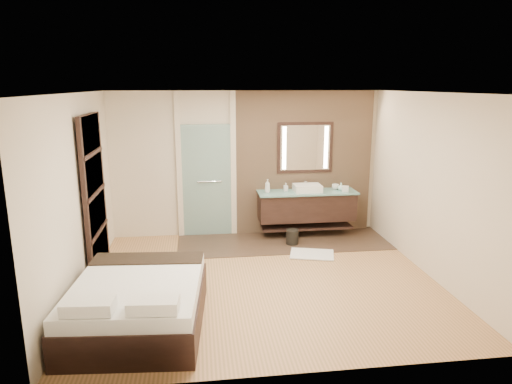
{
  "coord_description": "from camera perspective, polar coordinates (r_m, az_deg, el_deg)",
  "views": [
    {
      "loc": [
        -0.9,
        -6.17,
        2.81
      ],
      "look_at": [
        -0.03,
        0.6,
        1.19
      ],
      "focal_mm": 32.0,
      "sensor_mm": 36.0,
      "label": 1
    }
  ],
  "objects": [
    {
      "name": "tissue_box",
      "position": [
        8.64,
        11.1,
        0.4
      ],
      "size": [
        0.15,
        0.15,
        0.1
      ],
      "primitive_type": "cube",
      "rotation": [
        0.0,
        0.0,
        -0.34
      ],
      "color": "silver",
      "rests_on": "vanity"
    },
    {
      "name": "vanity",
      "position": [
        8.62,
        6.35,
        -1.74
      ],
      "size": [
        1.85,
        0.55,
        0.88
      ],
      "color": "black",
      "rests_on": "stone_wall"
    },
    {
      "name": "waste_bin",
      "position": [
        8.24,
        4.56,
        -5.64
      ],
      "size": [
        0.26,
        0.26,
        0.28
      ],
      "primitive_type": "cylinder",
      "rotation": [
        0.0,
        0.0,
        0.22
      ],
      "color": "black",
      "rests_on": "floor"
    },
    {
      "name": "tile_strip",
      "position": [
        8.39,
        3.42,
        -6.22
      ],
      "size": [
        3.8,
        1.3,
        0.01
      ],
      "primitive_type": "cube",
      "color": "#3A2B1F",
      "rests_on": "floor"
    },
    {
      "name": "soap_bottle_a",
      "position": [
        8.37,
        1.44,
        0.76
      ],
      "size": [
        0.12,
        0.12,
        0.25
      ],
      "primitive_type": "imported",
      "rotation": [
        0.0,
        0.0,
        0.29
      ],
      "color": "silver",
      "rests_on": "vanity"
    },
    {
      "name": "cup",
      "position": [
        8.77,
        9.89,
        0.65
      ],
      "size": [
        0.16,
        0.16,
        0.1
      ],
      "primitive_type": "imported",
      "rotation": [
        0.0,
        0.0,
        -0.33
      ],
      "color": "silver",
      "rests_on": "vanity"
    },
    {
      "name": "bed",
      "position": [
        5.7,
        -14.5,
        -13.32
      ],
      "size": [
        1.63,
        1.96,
        0.71
      ],
      "rotation": [
        0.0,
        0.0,
        -0.08
      ],
      "color": "black",
      "rests_on": "floor"
    },
    {
      "name": "soap_bottle_c",
      "position": [
        8.69,
        10.57,
        0.66
      ],
      "size": [
        0.13,
        0.13,
        0.15
      ],
      "primitive_type": "imported",
      "rotation": [
        0.0,
        0.0,
        0.19
      ],
      "color": "silver",
      "rests_on": "vanity"
    },
    {
      "name": "mirror_unit",
      "position": [
        8.64,
        6.16,
        5.53
      ],
      "size": [
        1.06,
        0.04,
        0.96
      ],
      "color": "black",
      "rests_on": "stone_wall"
    },
    {
      "name": "stone_wall",
      "position": [
        8.73,
        6.03,
        3.63
      ],
      "size": [
        2.6,
        0.08,
        2.7
      ],
      "primitive_type": "cube",
      "color": "#A07B5B",
      "rests_on": "floor"
    },
    {
      "name": "floor",
      "position": [
        6.84,
        0.91,
        -10.95
      ],
      "size": [
        5.0,
        5.0,
        0.0
      ],
      "primitive_type": "plane",
      "color": "olive",
      "rests_on": "ground"
    },
    {
      "name": "bath_mat",
      "position": [
        7.81,
        7.01,
        -7.72
      ],
      "size": [
        0.83,
        0.67,
        0.02
      ],
      "primitive_type": "cube",
      "rotation": [
        0.0,
        0.0,
        -0.27
      ],
      "color": "silver",
      "rests_on": "floor"
    },
    {
      "name": "frosted_door",
      "position": [
        8.53,
        -6.18,
        1.99
      ],
      "size": [
        1.1,
        0.12,
        2.7
      ],
      "color": "silver",
      "rests_on": "floor"
    },
    {
      "name": "soap_bottle_b",
      "position": [
        8.51,
        3.74,
        0.62
      ],
      "size": [
        0.08,
        0.08,
        0.16
      ],
      "primitive_type": "imported",
      "rotation": [
        0.0,
        0.0,
        0.14
      ],
      "color": "#B2B2B2",
      "rests_on": "vanity"
    },
    {
      "name": "shoji_partition",
      "position": [
        7.12,
        -19.5,
        -0.44
      ],
      "size": [
        0.06,
        1.2,
        2.4
      ],
      "color": "black",
      "rests_on": "floor"
    }
  ]
}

